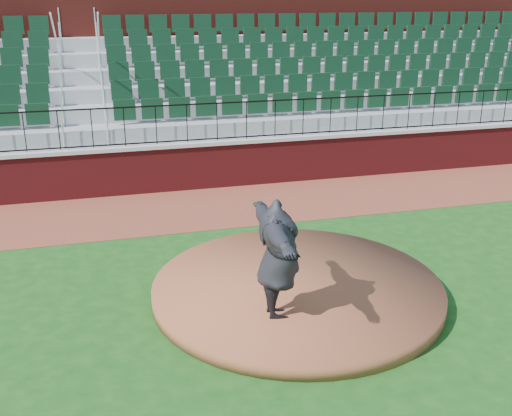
{
  "coord_description": "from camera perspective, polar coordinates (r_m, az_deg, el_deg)",
  "views": [
    {
      "loc": [
        -2.75,
        -8.72,
        5.1
      ],
      "look_at": [
        0.0,
        1.5,
        1.3
      ],
      "focal_mm": 42.57,
      "sensor_mm": 36.0,
      "label": 1
    }
  ],
  "objects": [
    {
      "name": "seating_stands",
      "position": [
        18.86,
        -6.64,
        11.08
      ],
      "size": [
        34.0,
        5.1,
        4.6
      ],
      "primitive_type": null,
      "color": "gray",
      "rests_on": "ground"
    },
    {
      "name": "wall_railing",
      "position": [
        16.3,
        -5.08,
        7.99
      ],
      "size": [
        34.0,
        0.05,
        1.0
      ],
      "primitive_type": null,
      "color": "black",
      "rests_on": "wall_cap"
    },
    {
      "name": "ground",
      "position": [
        10.47,
        2.16,
        -9.42
      ],
      "size": [
        90.0,
        90.0,
        0.0
      ],
      "primitive_type": "plane",
      "color": "#164614",
      "rests_on": "ground"
    },
    {
      "name": "field_wall",
      "position": [
        16.58,
        -4.96,
        3.92
      ],
      "size": [
        34.0,
        0.35,
        1.2
      ],
      "primitive_type": "cube",
      "color": "maroon",
      "rests_on": "ground"
    },
    {
      "name": "warning_track",
      "position": [
        15.26,
        -3.81,
        0.2
      ],
      "size": [
        34.0,
        3.2,
        0.01
      ],
      "primitive_type": "cube",
      "color": "brown",
      "rests_on": "ground"
    },
    {
      "name": "concourse_wall",
      "position": [
        21.55,
        -7.86,
        13.31
      ],
      "size": [
        34.0,
        0.5,
        5.5
      ],
      "primitive_type": "cube",
      "color": "maroon",
      "rests_on": "ground"
    },
    {
      "name": "wall_cap",
      "position": [
        16.42,
        -5.03,
        6.11
      ],
      "size": [
        34.0,
        0.45,
        0.1
      ],
      "primitive_type": "cube",
      "color": "#B7B7B7",
      "rests_on": "field_wall"
    },
    {
      "name": "pitching_rubber",
      "position": [
        11.03,
        2.24,
        -6.22
      ],
      "size": [
        0.64,
        0.34,
        0.04
      ],
      "primitive_type": "cube",
      "rotation": [
        0.0,
        0.0,
        0.31
      ],
      "color": "white",
      "rests_on": "pitchers_mound"
    },
    {
      "name": "pitchers_mound",
      "position": [
        10.84,
        3.88,
        -7.61
      ],
      "size": [
        5.1,
        5.1,
        0.25
      ],
      "primitive_type": "cylinder",
      "color": "brown",
      "rests_on": "ground"
    },
    {
      "name": "pitcher",
      "position": [
        9.33,
        2.1,
        -4.8
      ],
      "size": [
        0.81,
        2.43,
        1.95
      ],
      "primitive_type": "imported",
      "rotation": [
        0.0,
        0.0,
        1.5
      ],
      "color": "black",
      "rests_on": "pitchers_mound"
    }
  ]
}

